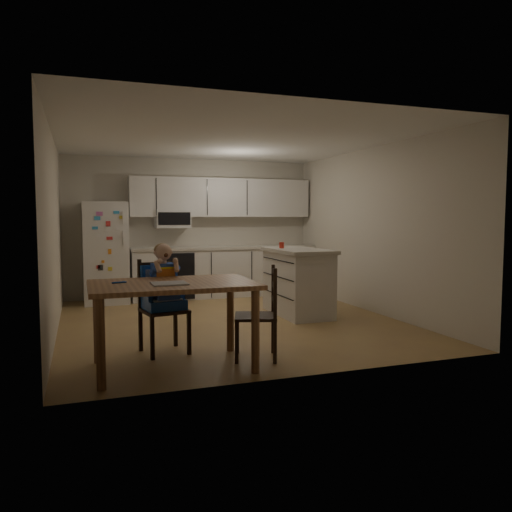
{
  "coord_description": "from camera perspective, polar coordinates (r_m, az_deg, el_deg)",
  "views": [
    {
      "loc": [
        -1.95,
        -6.56,
        1.46
      ],
      "look_at": [
        -0.07,
        -1.25,
        1.01
      ],
      "focal_mm": 35.0,
      "sensor_mm": 36.0,
      "label": 1
    }
  ],
  "objects": [
    {
      "name": "room",
      "position": [
        7.3,
        -4.0,
        2.9
      ],
      "size": [
        4.52,
        5.01,
        2.51
      ],
      "color": "#9A7549",
      "rests_on": "ground"
    },
    {
      "name": "refrigerator",
      "position": [
        8.74,
        -16.81,
        0.36
      ],
      "size": [
        0.72,
        0.7,
        1.7
      ],
      "primitive_type": "cube",
      "color": "silver",
      "rests_on": "ground"
    },
    {
      "name": "kitchen_run",
      "position": [
        9.15,
        -3.91,
        0.9
      ],
      "size": [
        3.37,
        0.62,
        2.15
      ],
      "color": "silver",
      "rests_on": "ground"
    },
    {
      "name": "kitchen_island",
      "position": [
        7.44,
        4.78,
        -2.92
      ],
      "size": [
        0.7,
        1.33,
        0.98
      ],
      "color": "silver",
      "rests_on": "ground"
    },
    {
      "name": "red_cup",
      "position": [
        7.51,
        2.94,
        1.24
      ],
      "size": [
        0.07,
        0.07,
        0.09
      ],
      "primitive_type": "cylinder",
      "color": "red",
      "rests_on": "kitchen_island"
    },
    {
      "name": "dining_table",
      "position": [
        4.83,
        -9.43,
        -4.31
      ],
      "size": [
        1.55,
        1.0,
        0.83
      ],
      "color": "brown",
      "rests_on": "ground"
    },
    {
      "name": "napkin",
      "position": [
        4.7,
        -9.88,
        -3.11
      ],
      "size": [
        0.32,
        0.28,
        0.01
      ],
      "primitive_type": "cube",
      "color": "#A1A1A5",
      "rests_on": "dining_table"
    },
    {
      "name": "toddler_spoon",
      "position": [
        4.87,
        -15.48,
        -2.93
      ],
      "size": [
        0.12,
        0.06,
        0.02
      ],
      "primitive_type": "cylinder",
      "rotation": [
        0.0,
        1.57,
        0.35
      ],
      "color": "#174AB8",
      "rests_on": "dining_table"
    },
    {
      "name": "chair_booster",
      "position": [
        5.44,
        -10.67,
        -3.45
      ],
      "size": [
        0.51,
        0.51,
        1.18
      ],
      "rotation": [
        0.0,
        0.0,
        0.18
      ],
      "color": "black",
      "rests_on": "ground"
    },
    {
      "name": "chair_side",
      "position": [
        5.13,
        1.01,
        -5.82
      ],
      "size": [
        0.53,
        0.53,
        0.95
      ],
      "rotation": [
        0.0,
        0.0,
        -1.89
      ],
      "color": "black",
      "rests_on": "ground"
    }
  ]
}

